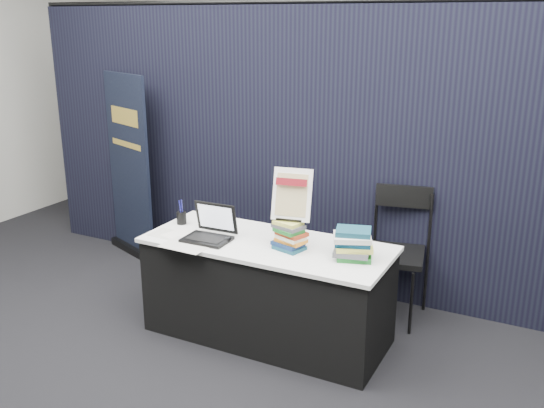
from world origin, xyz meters
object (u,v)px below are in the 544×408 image
at_px(info_sign, 292,195).
at_px(display_table, 267,290).
at_px(stacking_chair, 395,247).
at_px(book_stack_short, 354,244).
at_px(laptop, 210,231).
at_px(pullup_banner, 130,177).
at_px(book_stack_tall, 290,235).

bearing_deg(info_sign, display_table, 165.55).
bearing_deg(stacking_chair, book_stack_short, -106.03).
bearing_deg(book_stack_short, laptop, -173.60).
bearing_deg(book_stack_short, display_table, 179.24).
xyz_separation_m(laptop, pullup_banner, (-1.58, 1.00, -0.01)).
bearing_deg(laptop, pullup_banner, 145.76).
bearing_deg(book_stack_tall, pullup_banner, 157.28).
height_order(book_stack_short, stacking_chair, stacking_chair).
bearing_deg(book_stack_tall, laptop, -172.14).
relative_size(info_sign, pullup_banner, 0.21).
bearing_deg(display_table, laptop, -162.41).
bearing_deg(pullup_banner, book_stack_tall, -1.63).
relative_size(display_table, pullup_banner, 1.00).
xyz_separation_m(book_stack_short, stacking_chair, (0.07, 0.78, -0.28)).
xyz_separation_m(info_sign, pullup_banner, (-2.18, 0.88, -0.34)).
bearing_deg(info_sign, pullup_banner, 147.45).
relative_size(pullup_banner, stacking_chair, 1.75).
height_order(display_table, info_sign, info_sign).
xyz_separation_m(laptop, stacking_chair, (1.13, 0.90, -0.24)).
distance_m(book_stack_short, info_sign, 0.54).
distance_m(book_stack_short, pullup_banner, 2.78).
height_order(display_table, laptop, laptop).
height_order(laptop, stacking_chair, stacking_chair).
bearing_deg(laptop, stacking_chair, 36.70).
bearing_deg(stacking_chair, pullup_banner, 166.93).
height_order(laptop, book_stack_short, laptop).
distance_m(laptop, book_stack_tall, 0.61).
distance_m(book_stack_tall, stacking_chair, 1.01).
distance_m(laptop, info_sign, 0.69).
bearing_deg(display_table, pullup_banner, 156.31).
bearing_deg(laptop, info_sign, 8.73).
distance_m(pullup_banner, stacking_chair, 2.72).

